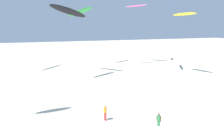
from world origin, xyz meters
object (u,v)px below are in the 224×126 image
Objects in this scene: person_far_watcher at (105,112)px; flying_kite_9 at (136,6)px; flying_kite_6 at (184,14)px; flying_kite_8 at (80,12)px; flying_kite_0 at (69,11)px; person_foreground_walker at (159,121)px.

flying_kite_9 is at bearing 57.96° from person_far_watcher.
flying_kite_8 is (-19.25, 8.78, 0.50)m from flying_kite_6.
person_foreground_walker is at bearing -80.22° from flying_kite_0.
flying_kite_0 is 22.82m from flying_kite_6.
flying_kite_8 is at bearing 155.50° from flying_kite_6.
flying_kite_0 reaches higher than flying_kite_6.
flying_kite_6 is at bearing 47.14° from person_foreground_walker.
flying_kite_6 is 7.47× the size of person_far_watcher.
person_far_watcher is (-22.54, -15.76, -11.61)m from flying_kite_6.
person_foreground_walker is 5.80m from person_far_watcher.
flying_kite_0 is 5.60m from flying_kite_8.
person_foreground_walker is 0.97× the size of person_far_watcher.
flying_kite_8 is 31.00m from person_foreground_walker.
flying_kite_9 is at bearing 97.34° from flying_kite_6.
flying_kite_8 is 8.15× the size of person_far_watcher.
flying_kite_6 is 17.18m from flying_kite_9.
flying_kite_8 is at bearing 55.42° from flying_kite_0.
flying_kite_6 is 0.92× the size of flying_kite_8.
flying_kite_6 is at bearing -82.66° from flying_kite_9.
flying_kite_0 is at bearing -124.58° from flying_kite_8.
flying_kite_8 is 0.89× the size of flying_kite_9.
flying_kite_0 is 1.01× the size of flying_kite_8.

